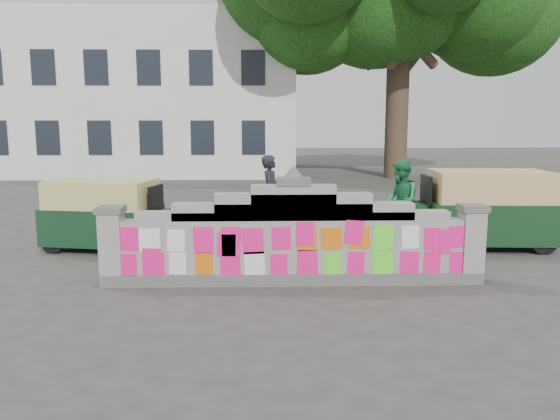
% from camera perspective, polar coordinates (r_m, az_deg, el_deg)
% --- Properties ---
extents(ground, '(100.00, 100.00, 0.00)m').
position_cam_1_polar(ground, '(9.35, 1.37, -7.64)').
color(ground, '#383533').
rests_on(ground, ground).
extents(parapet_wall, '(6.48, 0.44, 2.01)m').
position_cam_1_polar(parapet_wall, '(9.16, 1.39, -3.16)').
color(parapet_wall, '#4C4C49').
rests_on(parapet_wall, ground).
extents(building, '(16.00, 10.00, 8.90)m').
position_cam_1_polar(building, '(31.64, -13.76, 11.25)').
color(building, silver).
rests_on(building, ground).
extents(cyclist_bike, '(2.03, 0.97, 1.02)m').
position_cam_1_polar(cyclist_bike, '(12.35, -0.96, -1.07)').
color(cyclist_bike, black).
rests_on(cyclist_bike, ground).
extents(cyclist_rider, '(0.51, 0.69, 1.73)m').
position_cam_1_polar(cyclist_rider, '(12.29, -0.97, 0.56)').
color(cyclist_rider, black).
rests_on(cyclist_rider, ground).
extents(pedestrian, '(0.75, 0.95, 1.89)m').
position_cam_1_polar(pedestrian, '(12.43, 12.44, 0.81)').
color(pedestrian, '#24844A').
rests_on(pedestrian, ground).
extents(rickshaw_left, '(2.79, 1.66, 1.50)m').
position_cam_1_polar(rickshaw_left, '(12.21, -17.74, -0.36)').
color(rickshaw_left, '#11331C').
rests_on(rickshaw_left, ground).
extents(rickshaw_right, '(3.08, 1.56, 1.68)m').
position_cam_1_polar(rickshaw_right, '(12.58, 20.59, 0.19)').
color(rickshaw_right, '#103217').
rests_on(rickshaw_right, ground).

